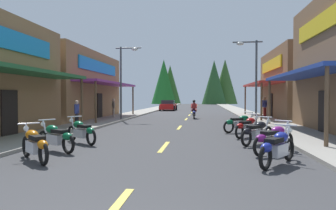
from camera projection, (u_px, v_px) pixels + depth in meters
ground at (191, 114)px, 33.83m from camera, size 9.07×92.74×0.10m
sidewalk_left at (140, 112)px, 34.51m from camera, size 2.58×92.74×0.12m
sidewalk_right at (244, 113)px, 33.15m from camera, size 2.58×92.74×0.12m
centerline_dashes at (193, 111)px, 39.21m from camera, size 0.16×70.84×0.01m
storefront_left_far at (54, 86)px, 25.30m from camera, size 9.61×11.97×5.44m
storefront_right_far at (310, 84)px, 25.40m from camera, size 8.06×9.95×5.76m
streetlamp_left at (125, 72)px, 23.31m from camera, size 1.98×0.30×5.65m
streetlamp_right at (252, 69)px, 20.57m from camera, size 1.98×0.30×5.62m
motorcycle_parked_right_0 at (278, 147)px, 7.92m from camera, size 1.33×1.80×1.04m
motorcycle_parked_right_1 at (274, 139)px, 9.51m from camera, size 1.59×1.58×1.04m
motorcycle_parked_right_2 at (257, 132)px, 11.40m from camera, size 1.48×1.68×1.04m
motorcycle_parked_right_3 at (248, 126)px, 13.45m from camera, size 1.38×1.76×1.04m
motorcycle_parked_right_4 at (240, 123)px, 15.29m from camera, size 1.85×1.25×1.04m
motorcycle_parked_left_0 at (35, 144)px, 8.42m from camera, size 1.63×1.53×1.04m
motorcycle_parked_left_1 at (56, 137)px, 9.95m from camera, size 1.86×1.23×1.04m
motorcycle_parked_left_2 at (81, 131)px, 11.64m from camera, size 1.73×1.42×1.04m
rider_cruising_lead at (194, 111)px, 25.33m from camera, size 0.60×2.14×1.57m
pedestrian_by_shop at (113, 107)px, 25.30m from camera, size 0.39×0.52×1.67m
pedestrian_browsing at (265, 106)px, 25.74m from camera, size 0.45×0.43×1.79m
pedestrian_strolling at (77, 112)px, 17.38m from camera, size 0.27×0.57×1.61m
parked_car_curbside at (168, 105)px, 40.90m from camera, size 2.09×4.32×1.40m
treeline_backdrop at (193, 82)px, 81.23m from camera, size 22.99×12.05×11.92m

